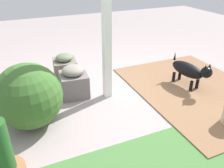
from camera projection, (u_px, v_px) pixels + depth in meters
The scene contains 8 objects.
ground_plane at pixel (124, 92), 3.58m from camera, with size 12.00×12.00×0.00m, color #A69795.
brick_path at pixel (196, 89), 3.65m from camera, with size 1.80×2.40×0.02m, color #8F6747.
porch_pillar at pixel (106, 11), 2.91m from camera, with size 0.10×0.10×2.48m, color white.
stone_planter_nearest at pixel (65, 68), 3.89m from camera, with size 0.40×0.43×0.46m.
stone_planter_near at pixel (74, 82), 3.41m from camera, with size 0.43×0.45×0.48m.
round_shrub at pixel (29, 96), 2.71m from camera, with size 0.79×0.79×0.79m, color #3B672B.
terracotta_pot_tall at pixel (6, 165), 1.98m from camera, with size 0.31×0.31×0.70m.
dog at pixel (190, 70), 3.60m from camera, with size 0.28×0.74×0.50m.
Camera 1 is at (1.41, 2.76, 1.80)m, focal length 37.05 mm.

